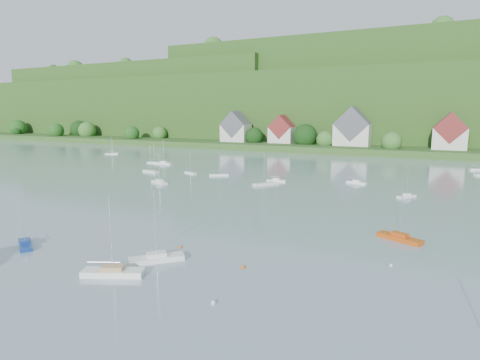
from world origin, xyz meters
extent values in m
cube|color=#295520|center=(0.00, 200.00, 1.50)|extent=(600.00, 60.00, 3.00)
cube|color=#204415|center=(0.00, 275.00, 20.00)|extent=(620.00, 160.00, 40.00)
cube|color=#204415|center=(-150.00, 260.00, 24.00)|extent=(200.00, 120.00, 52.00)
cube|color=#204415|center=(10.00, 270.00, 28.00)|extent=(240.00, 130.00, 60.00)
sphere|color=#356324|center=(-162.23, 187.01, 6.64)|extent=(11.19, 11.19, 11.19)
sphere|color=#356324|center=(-108.08, 191.48, 5.80)|extent=(8.61, 8.61, 8.61)
sphere|color=#194B16|center=(-119.76, 180.47, 5.94)|extent=(9.03, 9.03, 9.03)
sphere|color=#356324|center=(-6.80, 183.88, 5.66)|extent=(8.19, 8.19, 8.19)
sphere|color=#356324|center=(-51.96, 186.07, 5.11)|extent=(6.49, 6.49, 6.49)
sphere|color=#194B16|center=(-229.67, 187.03, 6.88)|extent=(11.94, 11.94, 11.94)
sphere|color=#356324|center=(46.85, 192.08, 6.95)|extent=(12.16, 12.16, 12.16)
sphere|color=#356324|center=(22.99, 179.93, 5.84)|extent=(8.73, 8.73, 8.73)
sphere|color=black|center=(-43.87, 185.86, 6.03)|extent=(9.32, 9.32, 9.32)
sphere|color=black|center=(-170.45, 193.35, 6.09)|extent=(9.50, 9.50, 9.50)
sphere|color=black|center=(-174.62, 191.87, 6.87)|extent=(11.91, 11.91, 11.91)
sphere|color=#194B16|center=(-182.02, 179.81, 6.22)|extent=(9.91, 9.91, 9.91)
sphere|color=black|center=(-227.09, 184.20, 5.00)|extent=(6.16, 6.16, 6.16)
sphere|color=black|center=(-17.00, 186.36, 6.87)|extent=(11.92, 11.92, 11.92)
sphere|color=#356324|center=(-119.71, 228.54, 51.84)|extent=(10.52, 10.52, 10.52)
sphere|color=#356324|center=(-223.02, 236.35, 52.41)|extent=(13.75, 13.75, 13.75)
sphere|color=#194B16|center=(-84.27, 263.14, 51.80)|extent=(10.29, 10.29, 10.29)
sphere|color=black|center=(-190.36, 258.01, 51.80)|extent=(10.31, 10.31, 10.31)
sphere|color=black|center=(-175.19, 233.35, 51.42)|extent=(8.14, 8.14, 8.14)
sphere|color=#356324|center=(-177.57, 262.59, 51.25)|extent=(7.15, 7.15, 7.15)
sphere|color=black|center=(-243.68, 258.03, 52.04)|extent=(11.66, 11.66, 11.66)
sphere|color=black|center=(-68.16, 251.39, 51.26)|extent=(7.18, 7.18, 7.18)
sphere|color=#356324|center=(-157.98, 221.69, 51.56)|extent=(8.89, 8.89, 8.89)
sphere|color=#194B16|center=(-234.52, 225.00, 51.36)|extent=(7.77, 7.77, 7.77)
sphere|color=black|center=(-193.31, 253.95, 51.74)|extent=(9.97, 9.97, 9.97)
sphere|color=#194B16|center=(39.50, 255.03, 60.25)|extent=(12.83, 12.83, 12.83)
sphere|color=#356324|center=(-39.93, 242.18, 59.43)|extent=(8.18, 8.18, 8.18)
sphere|color=#194B16|center=(1.11, 279.65, 60.23)|extent=(12.73, 12.73, 12.73)
sphere|color=#356324|center=(39.25, 231.29, 60.09)|extent=(11.95, 11.95, 11.95)
sphere|color=#356324|center=(-47.14, 274.29, 59.24)|extent=(7.07, 7.07, 7.07)
sphere|color=black|center=(-3.47, 243.31, 59.44)|extent=(8.21, 8.21, 8.21)
sphere|color=#356324|center=(-22.82, 267.10, 60.14)|extent=(12.24, 12.24, 12.24)
sphere|color=#356324|center=(-95.50, 235.90, 60.39)|extent=(13.65, 13.65, 13.65)
sphere|color=#194B16|center=(-39.98, 262.14, 42.10)|extent=(12.01, 12.01, 12.01)
sphere|color=black|center=(-3.70, 272.21, 42.75)|extent=(15.72, 15.72, 15.72)
sphere|color=#194B16|center=(10.88, 267.92, 41.84)|extent=(10.54, 10.54, 10.54)
sphere|color=#194B16|center=(-193.30, 298.62, 41.43)|extent=(8.18, 8.18, 8.18)
sphere|color=black|center=(-175.91, 289.59, 41.53)|extent=(8.74, 8.74, 8.74)
sphere|color=black|center=(-191.77, 268.51, 42.69)|extent=(15.38, 15.38, 15.38)
cube|color=silver|center=(-55.00, 187.00, 7.50)|extent=(14.00, 10.00, 9.00)
cube|color=#54535A|center=(-55.00, 187.00, 12.00)|extent=(14.00, 10.40, 14.00)
cube|color=silver|center=(-30.00, 189.00, 7.00)|extent=(12.00, 9.00, 8.00)
cube|color=maroon|center=(-30.00, 189.00, 11.00)|extent=(12.00, 9.36, 12.00)
cube|color=silver|center=(5.00, 188.00, 8.00)|extent=(16.00, 11.00, 10.00)
cube|color=#54535A|center=(5.00, 188.00, 13.00)|extent=(16.00, 11.44, 16.00)
cube|color=silver|center=(45.00, 186.00, 7.50)|extent=(13.00, 10.00, 9.00)
cube|color=maroon|center=(45.00, 186.00, 12.00)|extent=(13.00, 10.40, 13.00)
cube|color=navy|center=(-12.16, 33.89, 0.27)|extent=(5.40, 4.25, 0.54)
cube|color=navy|center=(-12.16, 33.89, 0.79)|extent=(2.18, 1.94, 0.50)
cylinder|color=silver|center=(-12.16, 33.89, 3.95)|extent=(0.10, 0.10, 6.81)
cylinder|color=silver|center=(-12.84, 34.33, 1.44)|extent=(2.56, 1.70, 0.08)
cube|color=white|center=(5.99, 31.70, 0.35)|extent=(7.20, 4.64, 0.70)
cube|color=tan|center=(5.99, 31.70, 0.95)|extent=(2.80, 2.25, 0.50)
cylinder|color=silver|center=(5.99, 31.70, 5.08)|extent=(0.10, 0.10, 8.76)
cylinder|color=silver|center=(5.03, 31.27, 1.60)|extent=(3.55, 1.64, 0.08)
cube|color=white|center=(7.81, 37.36, 0.34)|extent=(6.14, 6.11, 0.68)
cube|color=white|center=(7.81, 37.36, 0.93)|extent=(2.62, 2.61, 0.50)
cylinder|color=silver|center=(7.81, 37.36, 4.91)|extent=(0.10, 0.10, 8.46)
cylinder|color=silver|center=(7.09, 36.64, 1.58)|extent=(2.70, 2.68, 0.08)
cube|color=#BF4910|center=(34.70, 59.38, 0.33)|extent=(6.66, 4.44, 0.65)
cube|color=#BF4910|center=(34.70, 59.38, 0.90)|extent=(2.61, 2.13, 0.50)
cylinder|color=silver|center=(34.70, 59.38, 4.72)|extent=(0.10, 0.10, 8.14)
cylinder|color=silver|center=(33.81, 59.80, 1.55)|extent=(3.27, 1.61, 0.08)
sphere|color=silver|center=(19.70, 30.76, 0.00)|extent=(0.50, 0.50, 0.50)
sphere|color=#F45D0B|center=(18.53, 40.06, 0.00)|extent=(0.49, 0.49, 0.49)
sphere|color=#F45D0B|center=(7.71, 42.69, 0.00)|extent=(0.45, 0.45, 0.45)
sphere|color=silver|center=(34.48, 48.45, 0.00)|extent=(0.42, 0.42, 0.42)
cube|color=white|center=(0.22, 91.43, 0.30)|extent=(4.79, 5.80, 0.59)
cylinder|color=silver|center=(0.22, 91.43, 4.30)|extent=(0.10, 0.10, 7.42)
cylinder|color=silver|center=(-0.29, 90.70, 1.49)|extent=(1.96, 2.71, 0.08)
cube|color=white|center=(-47.64, 113.74, 0.32)|extent=(6.50, 1.98, 0.65)
cube|color=white|center=(-47.64, 113.74, 0.90)|extent=(2.29, 1.32, 0.50)
cylinder|color=silver|center=(-47.64, 113.74, 4.68)|extent=(0.10, 0.10, 8.06)
cylinder|color=silver|center=(-48.60, 113.76, 1.55)|extent=(3.55, 0.17, 0.08)
cube|color=white|center=(-88.19, 131.20, 0.24)|extent=(4.84, 3.23, 0.47)
cylinder|color=silver|center=(-88.19, 131.20, 3.43)|extent=(0.10, 0.10, 5.92)
cylinder|color=silver|center=(-88.84, 130.89, 1.37)|extent=(2.39, 1.19, 0.08)
cube|color=white|center=(52.80, 144.87, 0.31)|extent=(6.37, 3.49, 0.61)
cylinder|color=silver|center=(51.92, 144.59, 1.51)|extent=(3.24, 1.09, 0.08)
cube|color=white|center=(33.97, 91.27, 0.23)|extent=(3.93, 4.50, 0.47)
cube|color=white|center=(33.97, 91.27, 0.72)|extent=(1.74, 1.86, 0.50)
cylinder|color=silver|center=(33.97, 91.27, 3.40)|extent=(0.10, 0.10, 5.86)
cylinder|color=silver|center=(33.53, 90.72, 1.37)|extent=(1.66, 2.08, 0.08)
cube|color=white|center=(-27.18, 99.53, 0.23)|extent=(4.81, 2.86, 0.46)
cylinder|color=silver|center=(-27.18, 99.53, 3.37)|extent=(0.10, 0.10, 5.81)
cylinder|color=silver|center=(-27.83, 99.78, 1.36)|extent=(2.42, 0.98, 0.08)
cube|color=white|center=(-17.31, 99.40, 0.28)|extent=(5.54, 4.34, 0.56)
cylinder|color=silver|center=(-17.31, 99.40, 4.05)|extent=(0.10, 0.10, 6.98)
cylinder|color=silver|center=(-18.01, 98.95, 1.46)|extent=(2.62, 1.73, 0.08)
cube|color=white|center=(1.25, 97.60, 0.26)|extent=(5.31, 2.41, 0.51)
cube|color=white|center=(1.25, 97.60, 0.76)|extent=(1.96, 1.34, 0.50)
cylinder|color=silver|center=(1.25, 97.60, 3.72)|extent=(0.10, 0.10, 6.41)
cylinder|color=silver|center=(0.50, 97.45, 1.41)|extent=(2.78, 0.63, 0.08)
cube|color=white|center=(-88.74, 131.27, 0.30)|extent=(5.11, 5.58, 0.59)
cylinder|color=silver|center=(-88.74, 131.27, 4.29)|extent=(0.10, 0.10, 7.40)
cylinder|color=silver|center=(-89.32, 130.59, 1.49)|extent=(2.18, 2.53, 0.08)
cube|color=white|center=(-39.60, 96.23, 0.31)|extent=(6.35, 3.08, 0.61)
cylinder|color=silver|center=(-39.60, 96.23, 4.43)|extent=(0.10, 0.10, 7.64)
cylinder|color=silver|center=(-40.49, 96.44, 1.51)|extent=(3.29, 0.86, 0.08)
cube|color=white|center=(-25.53, 81.98, 0.29)|extent=(5.99, 3.98, 0.59)
cube|color=white|center=(-25.53, 81.98, 0.84)|extent=(2.34, 1.91, 0.50)
cylinder|color=silver|center=(-25.53, 81.98, 4.24)|extent=(0.10, 0.10, 7.32)
cylinder|color=silver|center=(-26.32, 82.36, 1.49)|extent=(2.94, 1.45, 0.08)
cube|color=white|center=(21.26, 103.77, 0.26)|extent=(5.38, 2.65, 0.52)
cube|color=white|center=(21.26, 103.77, 0.77)|extent=(2.01, 1.42, 0.50)
cylinder|color=silver|center=(21.26, 103.77, 3.76)|extent=(0.10, 0.10, 6.48)
cylinder|color=silver|center=(20.50, 103.96, 1.42)|extent=(2.79, 0.76, 0.08)
cube|color=white|center=(-52.20, 114.11, 0.27)|extent=(5.52, 2.24, 0.54)
cylinder|color=silver|center=(-52.20, 114.11, 3.89)|extent=(0.10, 0.10, 6.70)
cylinder|color=silver|center=(-52.99, 113.99, 1.44)|extent=(2.93, 0.49, 0.08)
camera|label=1|loc=(37.55, -0.33, 18.53)|focal=29.44mm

